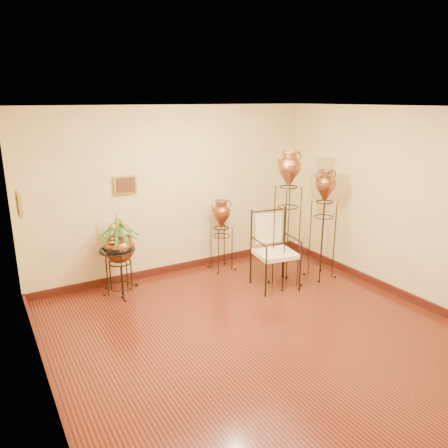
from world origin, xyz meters
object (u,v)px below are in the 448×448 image
amphora_mid (323,224)px  side_table (118,272)px  planter_urn (119,245)px  amphora_tall (287,218)px  armchair (275,251)px

amphora_mid → side_table: bearing=163.2°
planter_urn → side_table: (-0.08, -0.17, -0.36)m
side_table → amphora_tall: bearing=-20.8°
planter_urn → side_table: bearing=-116.1°
armchair → side_table: armchair is taller
amphora_tall → armchair: (-0.20, 0.01, -0.50)m
amphora_mid → side_table: 3.34m
amphora_mid → armchair: bearing=177.4°
amphora_tall → amphora_mid: 0.75m
armchair → planter_urn: bearing=162.2°
amphora_mid → amphora_tall: bearing=177.7°
planter_urn → armchair: planter_urn is taller
amphora_tall → amphora_mid: size_ratio=1.18×
amphora_tall → amphora_mid: (0.72, -0.03, -0.18)m
amphora_tall → side_table: 2.70m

